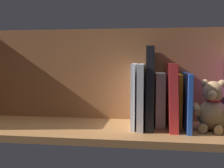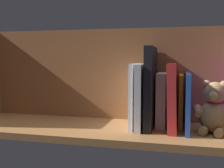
# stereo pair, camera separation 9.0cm
# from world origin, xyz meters

# --- Properties ---
(ground_plane) EXTENTS (1.08, 0.30, 0.02)m
(ground_plane) POSITION_xyz_m (0.00, 0.00, -0.01)
(ground_plane) COLOR #9E6B3D
(shelf_back_panel) EXTENTS (1.08, 0.02, 0.33)m
(shelf_back_panel) POSITION_xyz_m (0.00, -0.13, 0.17)
(shelf_back_panel) COLOR brown
(shelf_back_panel) RESTS_ON ground_plane
(teddy_bear) EXTENTS (0.12, 0.12, 0.16)m
(teddy_bear) POSITION_xyz_m (-0.32, 0.00, 0.07)
(teddy_bear) COLOR tan
(teddy_bear) RESTS_ON ground_plane
(book_2) EXTENTS (0.01, 0.20, 0.18)m
(book_2) POSITION_xyz_m (-0.24, -0.02, 0.09)
(book_2) COLOR blue
(book_2) RESTS_ON ground_plane
(book_3) EXTENTS (0.01, 0.13, 0.17)m
(book_3) POSITION_xyz_m (-0.22, -0.05, 0.09)
(book_3) COLOR orange
(book_3) RESTS_ON ground_plane
(book_4) EXTENTS (0.03, 0.19, 0.21)m
(book_4) POSITION_xyz_m (-0.19, -0.02, 0.10)
(book_4) COLOR red
(book_4) RESTS_ON ground_plane
(book_5) EXTENTS (0.03, 0.12, 0.18)m
(book_5) POSITION_xyz_m (-0.16, -0.06, 0.09)
(book_5) COLOR silver
(book_5) RESTS_ON ground_plane
(book_6) EXTENTS (0.02, 0.19, 0.26)m
(book_6) POSITION_xyz_m (-0.12, -0.02, 0.13)
(book_6) COLOR black
(book_6) RESTS_ON ground_plane
(book_7) EXTENTS (0.02, 0.19, 0.21)m
(book_7) POSITION_xyz_m (-0.09, -0.02, 0.10)
(book_7) COLOR silver
(book_7) RESTS_ON ground_plane
(book_8) EXTENTS (0.01, 0.18, 0.21)m
(book_8) POSITION_xyz_m (-0.07, -0.03, 0.10)
(book_8) COLOR silver
(book_8) RESTS_ON ground_plane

